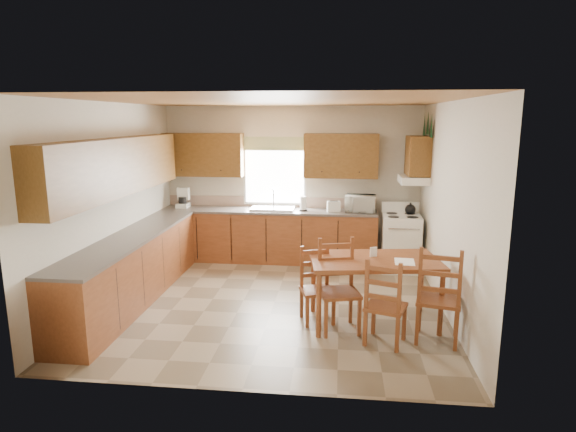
# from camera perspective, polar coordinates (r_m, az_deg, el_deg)

# --- Properties ---
(floor) EXTENTS (4.50, 4.50, 0.00)m
(floor) POSITION_cam_1_polar(r_m,az_deg,el_deg) (6.75, -1.57, -10.10)
(floor) COLOR #837258
(floor) RESTS_ON ground
(ceiling) EXTENTS (4.50, 4.50, 0.00)m
(ceiling) POSITION_cam_1_polar(r_m,az_deg,el_deg) (6.28, -1.71, 13.47)
(ceiling) COLOR #9B6634
(ceiling) RESTS_ON floor
(wall_left) EXTENTS (4.50, 4.50, 0.00)m
(wall_left) POSITION_cam_1_polar(r_m,az_deg,el_deg) (7.04, -20.09, 1.54)
(wall_left) COLOR beige
(wall_left) RESTS_ON floor
(wall_right) EXTENTS (4.50, 4.50, 0.00)m
(wall_right) POSITION_cam_1_polar(r_m,az_deg,el_deg) (6.47, 18.53, 0.80)
(wall_right) COLOR beige
(wall_right) RESTS_ON floor
(wall_back) EXTENTS (4.50, 4.50, 0.00)m
(wall_back) POSITION_cam_1_polar(r_m,az_deg,el_deg) (8.58, 0.43, 3.91)
(wall_back) COLOR beige
(wall_back) RESTS_ON floor
(wall_front) EXTENTS (4.50, 4.50, 0.00)m
(wall_front) POSITION_cam_1_polar(r_m,az_deg,el_deg) (4.21, -5.86, -4.16)
(wall_front) COLOR beige
(wall_front) RESTS_ON floor
(lower_cab_back) EXTENTS (3.75, 0.60, 0.88)m
(lower_cab_back) POSITION_cam_1_polar(r_m,az_deg,el_deg) (8.51, -2.30, -2.41)
(lower_cab_back) COLOR brown
(lower_cab_back) RESTS_ON floor
(lower_cab_left) EXTENTS (0.60, 3.60, 0.88)m
(lower_cab_left) POSITION_cam_1_polar(r_m,az_deg,el_deg) (6.99, -17.90, -6.07)
(lower_cab_left) COLOR brown
(lower_cab_left) RESTS_ON floor
(counter_back) EXTENTS (3.75, 0.63, 0.04)m
(counter_back) POSITION_cam_1_polar(r_m,az_deg,el_deg) (8.41, -2.32, 0.63)
(counter_back) COLOR #574E49
(counter_back) RESTS_ON lower_cab_back
(counter_left) EXTENTS (0.63, 3.60, 0.04)m
(counter_left) POSITION_cam_1_polar(r_m,az_deg,el_deg) (6.87, -18.13, -2.40)
(counter_left) COLOR #574E49
(counter_left) RESTS_ON lower_cab_left
(backsplash) EXTENTS (3.75, 0.01, 0.18)m
(backsplash) POSITION_cam_1_polar(r_m,az_deg,el_deg) (8.67, -2.04, 1.71)
(backsplash) COLOR #A18472
(backsplash) RESTS_ON counter_back
(upper_cab_back_left) EXTENTS (1.41, 0.33, 0.75)m
(upper_cab_back_left) POSITION_cam_1_polar(r_m,az_deg,el_deg) (8.67, -9.99, 7.17)
(upper_cab_back_left) COLOR brown
(upper_cab_back_left) RESTS_ON wall_back
(upper_cab_back_right) EXTENTS (1.25, 0.33, 0.75)m
(upper_cab_back_right) POSITION_cam_1_polar(r_m,az_deg,el_deg) (8.32, 6.29, 7.10)
(upper_cab_back_right) COLOR brown
(upper_cab_back_right) RESTS_ON wall_back
(upper_cab_left) EXTENTS (0.33, 3.60, 0.75)m
(upper_cab_left) POSITION_cam_1_polar(r_m,az_deg,el_deg) (6.77, -19.68, 5.51)
(upper_cab_left) COLOR brown
(upper_cab_left) RESTS_ON wall_left
(upper_cab_stove) EXTENTS (0.33, 0.62, 0.62)m
(upper_cab_stove) POSITION_cam_1_polar(r_m,az_deg,el_deg) (7.98, 15.13, 6.91)
(upper_cab_stove) COLOR brown
(upper_cab_stove) RESTS_ON wall_right
(range_hood) EXTENTS (0.44, 0.62, 0.12)m
(range_hood) POSITION_cam_1_polar(r_m,az_deg,el_deg) (8.01, 14.63, 4.22)
(range_hood) COLOR white
(range_hood) RESTS_ON wall_right
(window_frame) EXTENTS (1.13, 0.02, 1.18)m
(window_frame) POSITION_cam_1_polar(r_m,az_deg,el_deg) (8.57, -1.59, 5.24)
(window_frame) COLOR white
(window_frame) RESTS_ON wall_back
(window_pane) EXTENTS (1.05, 0.01, 1.10)m
(window_pane) POSITION_cam_1_polar(r_m,az_deg,el_deg) (8.56, -1.59, 5.23)
(window_pane) COLOR white
(window_pane) RESTS_ON wall_back
(window_valance) EXTENTS (1.19, 0.01, 0.24)m
(window_valance) POSITION_cam_1_polar(r_m,az_deg,el_deg) (8.50, -1.64, 8.57)
(window_valance) COLOR #527434
(window_valance) RESTS_ON wall_back
(sink_basin) EXTENTS (0.75, 0.45, 0.04)m
(sink_basin) POSITION_cam_1_polar(r_m,az_deg,el_deg) (8.39, -1.82, 0.89)
(sink_basin) COLOR silver
(sink_basin) RESTS_ON counter_back
(pine_decal_a) EXTENTS (0.22, 0.22, 0.36)m
(pine_decal_a) POSITION_cam_1_polar(r_m,az_deg,el_deg) (7.66, 16.65, 10.25)
(pine_decal_a) COLOR #123419
(pine_decal_a) RESTS_ON wall_right
(pine_decal_b) EXTENTS (0.22, 0.22, 0.36)m
(pine_decal_b) POSITION_cam_1_polar(r_m,az_deg,el_deg) (7.98, 16.26, 10.59)
(pine_decal_b) COLOR #123419
(pine_decal_b) RESTS_ON wall_right
(pine_decal_c) EXTENTS (0.22, 0.22, 0.36)m
(pine_decal_c) POSITION_cam_1_polar(r_m,az_deg,el_deg) (8.29, 15.87, 10.36)
(pine_decal_c) COLOR #123419
(pine_decal_c) RESTS_ON wall_right
(stove) EXTENTS (0.63, 0.65, 0.91)m
(stove) POSITION_cam_1_polar(r_m,az_deg,el_deg) (8.19, 13.21, -3.17)
(stove) COLOR white
(stove) RESTS_ON floor
(coffeemaker) EXTENTS (0.25, 0.28, 0.33)m
(coffeemaker) POSITION_cam_1_polar(r_m,az_deg,el_deg) (8.77, -12.37, 2.05)
(coffeemaker) COLOR white
(coffeemaker) RESTS_ON counter_back
(paper_towel) EXTENTS (0.12, 0.12, 0.25)m
(paper_towel) POSITION_cam_1_polar(r_m,az_deg,el_deg) (8.28, 1.81, 1.48)
(paper_towel) COLOR white
(paper_towel) RESTS_ON counter_back
(toaster) EXTENTS (0.24, 0.17, 0.18)m
(toaster) POSITION_cam_1_polar(r_m,az_deg,el_deg) (8.25, 5.43, 1.14)
(toaster) COLOR white
(toaster) RESTS_ON counter_back
(microwave) EXTENTS (0.50, 0.38, 0.28)m
(microwave) POSITION_cam_1_polar(r_m,az_deg,el_deg) (8.29, 8.57, 1.50)
(microwave) COLOR white
(microwave) RESTS_ON counter_back
(dining_table) EXTENTS (1.64, 1.08, 0.82)m
(dining_table) POSITION_cam_1_polar(r_m,az_deg,el_deg) (6.04, 10.10, -8.76)
(dining_table) COLOR brown
(dining_table) RESTS_ON floor
(chair_near_left) EXTENTS (0.52, 0.51, 0.99)m
(chair_near_left) POSITION_cam_1_polar(r_m,az_deg,el_deg) (5.52, 11.54, -9.85)
(chair_near_left) COLOR brown
(chair_near_left) RESTS_ON floor
(chair_near_right) EXTENTS (0.56, 0.54, 1.12)m
(chair_near_right) POSITION_cam_1_polar(r_m,az_deg,el_deg) (5.70, 17.46, -8.79)
(chair_near_right) COLOR brown
(chair_near_right) RESTS_ON floor
(chair_far_left) EXTENTS (0.48, 0.47, 0.92)m
(chair_far_left) POSITION_cam_1_polar(r_m,az_deg,el_deg) (5.99, 3.51, -8.25)
(chair_far_left) COLOR brown
(chair_far_left) RESTS_ON floor
(chair_far_right) EXTENTS (0.55, 0.53, 1.08)m
(chair_far_right) POSITION_cam_1_polar(r_m,az_deg,el_deg) (5.73, 6.08, -8.37)
(chair_far_right) COLOR brown
(chair_far_right) RESTS_ON floor
(table_paper) EXTENTS (0.25, 0.32, 0.00)m
(table_paper) POSITION_cam_1_polar(r_m,az_deg,el_deg) (5.86, 13.65, -5.28)
(table_paper) COLOR white
(table_paper) RESTS_ON dining_table
(table_card) EXTENTS (0.09, 0.05, 0.12)m
(table_card) POSITION_cam_1_polar(r_m,az_deg,el_deg) (5.99, 10.10, -4.20)
(table_card) COLOR white
(table_card) RESTS_ON dining_table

